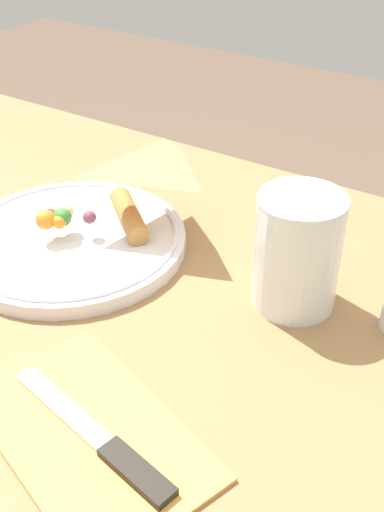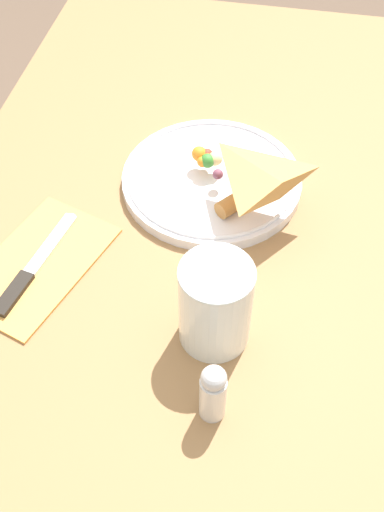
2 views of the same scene
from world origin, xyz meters
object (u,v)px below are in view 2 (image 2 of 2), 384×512
at_px(plate_pizza, 213,179).
at_px(butter_knife, 34,267).
at_px(dining_table, 185,260).
at_px(salt_shaker, 213,392).
at_px(milk_glass, 215,307).
at_px(napkin_folded, 38,264).

distance_m(plate_pizza, butter_knife, 0.28).
height_order(dining_table, salt_shaker, salt_shaker).
height_order(dining_table, milk_glass, milk_glass).
xyz_separation_m(milk_glass, napkin_folded, (0.06, 0.24, -0.05)).
height_order(plate_pizza, salt_shaker, salt_shaker).
relative_size(milk_glass, napkin_folded, 0.50).
height_order(milk_glass, napkin_folded, milk_glass).
bearing_deg(plate_pizza, napkin_folded, 133.47).
distance_m(napkin_folded, butter_knife, 0.01).
bearing_deg(milk_glass, plate_pizza, 9.88).
bearing_deg(salt_shaker, plate_pizza, 9.45).
distance_m(napkin_folded, salt_shaker, 0.30).
height_order(napkin_folded, salt_shaker, salt_shaker).
bearing_deg(butter_knife, milk_glass, -90.07).
height_order(dining_table, butter_knife, butter_knife).
distance_m(plate_pizza, napkin_folded, 0.27).
distance_m(dining_table, milk_glass, 0.29).
xyz_separation_m(plate_pizza, milk_glass, (-0.25, -0.04, 0.04)).
bearing_deg(dining_table, milk_glass, -159.55).
bearing_deg(plate_pizza, salt_shaker, -170.55).
distance_m(milk_glass, napkin_folded, 0.25).
bearing_deg(plate_pizza, milk_glass, -170.12).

